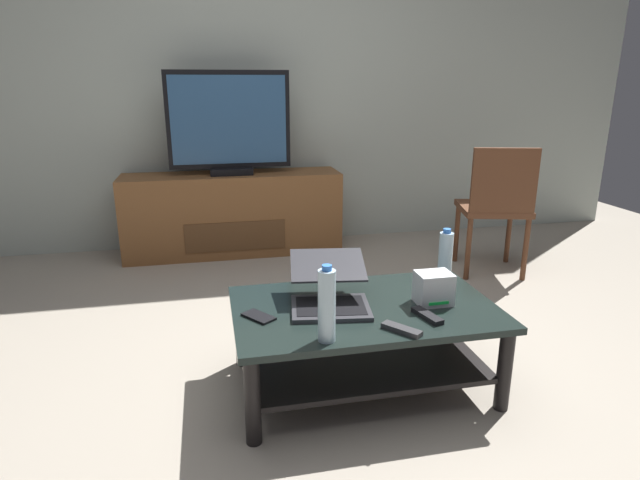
# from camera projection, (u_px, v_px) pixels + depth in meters

# --- Properties ---
(ground_plane) EXTENTS (7.68, 7.68, 0.00)m
(ground_plane) POSITION_uv_depth(u_px,v_px,m) (327.00, 377.00, 2.39)
(ground_plane) COLOR #9E9384
(back_wall) EXTENTS (6.40, 0.12, 2.80)m
(back_wall) POSITION_uv_depth(u_px,v_px,m) (263.00, 68.00, 4.12)
(back_wall) COLOR #A8B2A8
(back_wall) RESTS_ON ground
(coffee_table) EXTENTS (1.11, 0.68, 0.38)m
(coffee_table) POSITION_uv_depth(u_px,v_px,m) (363.00, 330.00, 2.26)
(coffee_table) COLOR black
(coffee_table) RESTS_ON ground
(media_cabinet) EXTENTS (1.65, 0.42, 0.63)m
(media_cabinet) POSITION_uv_depth(u_px,v_px,m) (233.00, 214.00, 4.07)
(media_cabinet) COLOR brown
(media_cabinet) RESTS_ON ground
(television) EXTENTS (0.90, 0.20, 0.75)m
(television) POSITION_uv_depth(u_px,v_px,m) (229.00, 125.00, 3.86)
(television) COLOR black
(television) RESTS_ON media_cabinet
(dining_chair) EXTENTS (0.54, 0.54, 0.89)m
(dining_chair) POSITION_uv_depth(u_px,v_px,m) (496.00, 203.00, 3.54)
(dining_chair) COLOR #59331E
(dining_chair) RESTS_ON ground
(laptop) EXTENTS (0.38, 0.46, 0.18)m
(laptop) POSITION_uv_depth(u_px,v_px,m) (329.00, 290.00, 2.22)
(laptop) COLOR #333338
(laptop) RESTS_ON coffee_table
(router_box) EXTENTS (0.15, 0.12, 0.14)m
(router_box) POSITION_uv_depth(u_px,v_px,m) (434.00, 288.00, 2.23)
(router_box) COLOR silver
(router_box) RESTS_ON coffee_table
(water_bottle_near) EXTENTS (0.06, 0.06, 0.27)m
(water_bottle_near) POSITION_uv_depth(u_px,v_px,m) (445.00, 258.00, 2.42)
(water_bottle_near) COLOR silver
(water_bottle_near) RESTS_ON coffee_table
(water_bottle_far) EXTENTS (0.07, 0.07, 0.29)m
(water_bottle_far) POSITION_uv_depth(u_px,v_px,m) (327.00, 305.00, 1.88)
(water_bottle_far) COLOR silver
(water_bottle_far) RESTS_ON coffee_table
(cell_phone) EXTENTS (0.14, 0.15, 0.01)m
(cell_phone) POSITION_uv_depth(u_px,v_px,m) (259.00, 317.00, 2.11)
(cell_phone) COLOR black
(cell_phone) RESTS_ON coffee_table
(tv_remote) EXTENTS (0.08, 0.17, 0.02)m
(tv_remote) POSITION_uv_depth(u_px,v_px,m) (427.00, 316.00, 2.10)
(tv_remote) COLOR black
(tv_remote) RESTS_ON coffee_table
(soundbar_remote) EXTENTS (0.13, 0.15, 0.02)m
(soundbar_remote) POSITION_uv_depth(u_px,v_px,m) (402.00, 329.00, 1.99)
(soundbar_remote) COLOR #2D2D30
(soundbar_remote) RESTS_ON coffee_table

